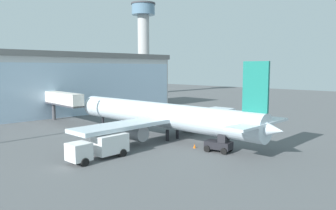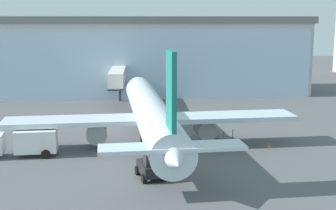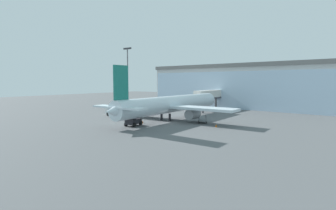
# 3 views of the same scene
# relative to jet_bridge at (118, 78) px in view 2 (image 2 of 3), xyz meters

# --- Properties ---
(ground) EXTENTS (240.00, 240.00, 0.00)m
(ground) POSITION_rel_jet_bridge_xyz_m (4.57, -27.90, -4.33)
(ground) COLOR #545659
(terminal_building) EXTENTS (60.91, 18.86, 13.82)m
(terminal_building) POSITION_rel_jet_bridge_xyz_m (4.56, 13.39, 2.59)
(terminal_building) COLOR #B3B3B3
(terminal_building) RESTS_ON ground
(jet_bridge) EXTENTS (3.16, 12.36, 5.70)m
(jet_bridge) POSITION_rel_jet_bridge_xyz_m (0.00, 0.00, 0.00)
(jet_bridge) COLOR silver
(jet_bridge) RESTS_ON ground
(airplane) EXTENTS (30.52, 37.80, 11.11)m
(airplane) POSITION_rel_jet_bridge_xyz_m (2.95, -23.39, -0.98)
(airplane) COLOR silver
(airplane) RESTS_ON ground
(catering_truck) EXTENTS (7.33, 2.58, 2.65)m
(catering_truck) POSITION_rel_jet_bridge_xyz_m (-10.09, -26.26, -2.86)
(catering_truck) COLOR silver
(catering_truck) RESTS_ON ground
(baggage_cart) EXTENTS (2.86, 3.22, 1.50)m
(baggage_cart) POSITION_rel_jet_bridge_xyz_m (10.66, -23.31, -3.83)
(baggage_cart) COLOR slate
(baggage_cart) RESTS_ON ground
(pushback_tug) EXTENTS (2.64, 3.46, 2.30)m
(pushback_tug) POSITION_rel_jet_bridge_xyz_m (1.89, -34.28, -3.35)
(pushback_tug) COLOR black
(pushback_tug) RESTS_ON ground
(safety_cone_nose) EXTENTS (0.36, 0.36, 0.55)m
(safety_cone_nose) POSITION_rel_jet_bridge_xyz_m (1.23, -30.88, -4.05)
(safety_cone_nose) COLOR orange
(safety_cone_nose) RESTS_ON ground
(safety_cone_wingtip) EXTENTS (0.36, 0.36, 0.55)m
(safety_cone_wingtip) POSITION_rel_jet_bridge_xyz_m (15.15, -26.29, -4.05)
(safety_cone_wingtip) COLOR orange
(safety_cone_wingtip) RESTS_ON ground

